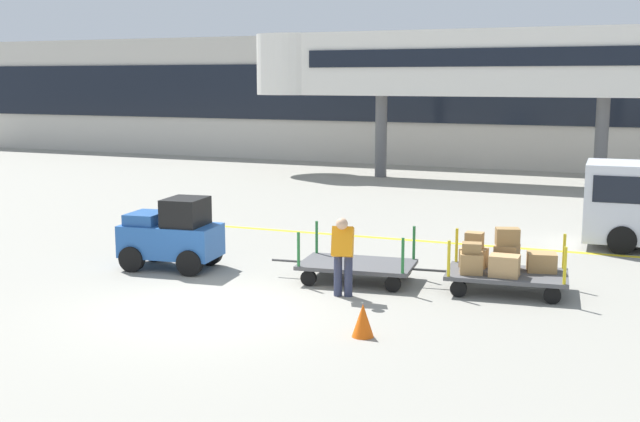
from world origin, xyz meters
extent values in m
plane|color=gray|center=(0.00, 0.00, 0.00)|extent=(120.00, 120.00, 0.00)
cube|color=yellow|center=(2.99, 7.47, 0.00)|extent=(15.41, 0.78, 0.01)
cube|color=#BCB7AD|center=(0.00, 26.00, 3.16)|extent=(63.52, 2.40, 6.31)
cube|color=black|center=(0.00, 24.75, 3.47)|extent=(60.35, 0.12, 2.80)
cube|color=silver|center=(0.79, 20.00, 4.75)|extent=(16.08, 2.20, 2.60)
cylinder|color=silver|center=(-7.86, 20.00, 4.75)|extent=(3.00, 3.00, 2.60)
cube|color=black|center=(0.79, 18.86, 4.95)|extent=(14.48, 0.08, 0.70)
cylinder|color=#59595B|center=(-3.64, 20.00, 1.72)|extent=(0.50, 0.50, 3.45)
cylinder|color=#59595B|center=(5.21, 20.00, 1.72)|extent=(0.50, 0.50, 3.45)
cube|color=#2659A5|center=(-2.39, 2.35, 0.63)|extent=(2.22, 1.35, 0.70)
cube|color=black|center=(-2.02, 2.39, 1.28)|extent=(0.92, 1.08, 0.60)
cube|color=#225095|center=(-2.96, 2.28, 1.10)|extent=(0.81, 1.02, 0.24)
cylinder|color=black|center=(-3.13, 2.78, 0.28)|extent=(0.58, 0.25, 0.56)
cylinder|color=black|center=(-3.00, 1.74, 0.28)|extent=(0.58, 0.25, 0.56)
cylinder|color=black|center=(-1.77, 2.95, 0.28)|extent=(0.58, 0.25, 0.56)
cylinder|color=black|center=(-1.64, 1.92, 0.28)|extent=(0.58, 0.25, 0.56)
cube|color=#4C4C4F|center=(1.78, 2.88, 0.36)|extent=(2.46, 1.68, 0.08)
cylinder|color=#237033|center=(0.65, 3.38, 0.75)|extent=(0.06, 0.06, 0.70)
cylinder|color=#237033|center=(0.81, 2.10, 0.75)|extent=(0.06, 0.06, 0.70)
cylinder|color=#237033|center=(2.75, 3.65, 0.75)|extent=(0.06, 0.06, 0.70)
cylinder|color=#237033|center=(2.91, 2.37, 0.75)|extent=(0.06, 0.06, 0.70)
cylinder|color=black|center=(0.85, 3.36, 0.16)|extent=(0.33, 0.14, 0.32)
cylinder|color=black|center=(1.00, 2.18, 0.16)|extent=(0.33, 0.14, 0.32)
cylinder|color=black|center=(2.56, 3.57, 0.16)|extent=(0.33, 0.14, 0.32)
cylinder|color=black|center=(2.71, 2.39, 0.16)|extent=(0.33, 0.14, 0.32)
cylinder|color=#333333|center=(0.29, 2.69, 0.34)|extent=(0.70, 0.14, 0.05)
cube|color=#4C4C4F|center=(4.76, 3.25, 0.36)|extent=(2.46, 1.68, 0.08)
cylinder|color=gold|center=(3.63, 3.76, 0.75)|extent=(0.06, 0.06, 0.70)
cylinder|color=gold|center=(3.79, 2.48, 0.75)|extent=(0.06, 0.06, 0.70)
cylinder|color=gold|center=(5.73, 4.02, 0.75)|extent=(0.06, 0.06, 0.70)
cylinder|color=gold|center=(5.89, 2.74, 0.75)|extent=(0.06, 0.06, 0.70)
cylinder|color=black|center=(3.83, 3.73, 0.16)|extent=(0.33, 0.14, 0.32)
cylinder|color=black|center=(3.98, 2.55, 0.16)|extent=(0.33, 0.14, 0.32)
cylinder|color=black|center=(5.54, 3.95, 0.16)|extent=(0.33, 0.14, 0.32)
cylinder|color=black|center=(5.69, 2.77, 0.16)|extent=(0.33, 0.14, 0.32)
cylinder|color=#333333|center=(3.27, 3.06, 0.34)|extent=(0.70, 0.14, 0.05)
cube|color=tan|center=(4.05, 3.49, 0.59)|extent=(0.53, 0.37, 0.38)
cube|color=#A87F4C|center=(4.13, 2.90, 0.60)|extent=(0.53, 0.52, 0.40)
cube|color=#9E7A4C|center=(4.69, 3.51, 0.65)|extent=(0.45, 0.43, 0.49)
cube|color=tan|center=(4.76, 2.92, 0.61)|extent=(0.57, 0.44, 0.41)
cube|color=#A87F4C|center=(5.36, 3.62, 0.59)|extent=(0.65, 0.60, 0.37)
cube|color=#A87F4C|center=(4.05, 3.49, 0.94)|extent=(0.34, 0.27, 0.32)
cube|color=olive|center=(4.13, 2.90, 0.90)|extent=(0.43, 0.36, 0.20)
cube|color=olive|center=(4.69, 3.51, 1.06)|extent=(0.53, 0.44, 0.34)
cylinder|color=#2D334C|center=(1.83, 1.71, 0.41)|extent=(0.16, 0.16, 0.82)
cylinder|color=#2D334C|center=(2.02, 1.76, 0.41)|extent=(0.16, 0.16, 0.82)
cube|color=orange|center=(1.95, 1.64, 1.09)|extent=(0.49, 0.51, 0.61)
sphere|color=tan|center=(1.98, 1.52, 1.45)|extent=(0.22, 0.22, 0.22)
cylinder|color=black|center=(6.63, 7.87, 0.34)|extent=(0.69, 0.27, 0.68)
cone|color=#EA590F|center=(3.12, -0.41, 0.28)|extent=(0.36, 0.36, 0.55)
camera|label=1|loc=(7.40, -12.05, 4.11)|focal=44.69mm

